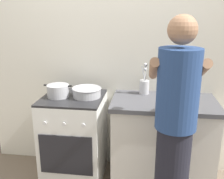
# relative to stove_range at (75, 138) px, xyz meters

# --- Properties ---
(back_wall) EXTENTS (3.20, 0.10, 2.50)m
(back_wall) POSITION_rel_stove_range_xyz_m (0.55, 0.35, 0.80)
(back_wall) COLOR silver
(back_wall) RESTS_ON ground
(countertop) EXTENTS (1.00, 0.60, 0.90)m
(countertop) POSITION_rel_stove_range_xyz_m (0.90, 0.00, 0.00)
(countertop) COLOR silver
(countertop) RESTS_ON ground
(stove_range) EXTENTS (0.60, 0.62, 0.90)m
(stove_range) POSITION_rel_stove_range_xyz_m (0.00, 0.00, 0.00)
(stove_range) COLOR white
(stove_range) RESTS_ON ground
(pot) EXTENTS (0.28, 0.22, 0.12)m
(pot) POSITION_rel_stove_range_xyz_m (-0.14, -0.02, 0.51)
(pot) COLOR #B2B2B7
(pot) RESTS_ON stove_range
(mixing_bowl) EXTENTS (0.29, 0.29, 0.09)m
(mixing_bowl) POSITION_rel_stove_range_xyz_m (0.14, 0.02, 0.50)
(mixing_bowl) COLOR #B7B7BC
(mixing_bowl) RESTS_ON stove_range
(utensil_crock) EXTENTS (0.10, 0.10, 0.33)m
(utensil_crock) POSITION_rel_stove_range_xyz_m (0.70, 0.20, 0.54)
(utensil_crock) COLOR silver
(utensil_crock) RESTS_ON countertop
(spice_bottle) EXTENTS (0.04, 0.04, 0.08)m
(spice_bottle) POSITION_rel_stove_range_xyz_m (0.95, 0.01, 0.49)
(spice_bottle) COLOR silver
(spice_bottle) RESTS_ON countertop
(oil_bottle) EXTENTS (0.07, 0.07, 0.23)m
(oil_bottle) POSITION_rel_stove_range_xyz_m (1.08, -0.06, 0.55)
(oil_bottle) COLOR gold
(oil_bottle) RESTS_ON countertop
(person) EXTENTS (0.41, 0.50, 1.70)m
(person) POSITION_rel_stove_range_xyz_m (0.94, -0.59, 0.41)
(person) COLOR black
(person) RESTS_ON ground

